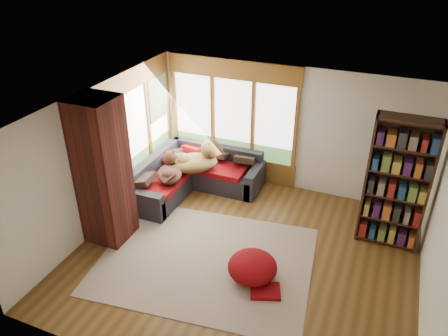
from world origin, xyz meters
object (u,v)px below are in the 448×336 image
Objects in this scene: brick_chimney at (103,172)px; bookshelf at (397,184)px; sectional_sofa at (185,172)px; area_rug at (206,260)px; pouf at (252,266)px; dog_tan at (197,156)px; dog_brindle at (170,167)px.

brick_chimney reaches higher than bookshelf.
sectional_sofa reaches higher than area_rug.
area_rug is at bearing -148.29° from bookshelf.
area_rug is 1.48× the size of bookshelf.
sectional_sofa is at bearing 136.63° from pouf.
area_rug is 2.33m from dog_tan.
dog_brindle is at bearing -176.54° from bookshelf.
dog_brindle is at bearing -89.12° from sectional_sofa.
brick_chimney is 2.32m from sectional_sofa.
dog_tan reaches higher than dog_brindle.
bookshelf reaches higher than area_rug.
brick_chimney is at bearing 178.55° from pouf.
sectional_sofa is 0.64m from dog_tan.
brick_chimney is at bearing -179.55° from area_rug.
brick_chimney reaches higher than area_rug.
area_rug is (1.84, 0.01, -1.29)m from brick_chimney.
dog_brindle is (-2.25, 1.50, 0.53)m from pouf.
dog_brindle is at bearing 134.89° from area_rug.
pouf is at bearing -80.34° from dog_tan.
bookshelf is 2.68× the size of dog_brindle.
bookshelf is 2.72m from pouf.
bookshelf reaches higher than pouf.
pouf is 0.66× the size of dog_tan.
pouf is 2.82m from dog_tan.
dog_brindle is at bearing 73.22° from brick_chimney.
pouf is at bearing -5.60° from area_rug.
brick_chimney reaches higher than dog_brindle.
sectional_sofa is at bearing -28.25° from dog_brindle.
brick_chimney is 2.21× the size of dog_tan.
area_rug is 0.87m from pouf.
dog_brindle is (-1.41, 1.42, 0.74)m from area_rug.
sectional_sofa is 4.20m from bookshelf.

